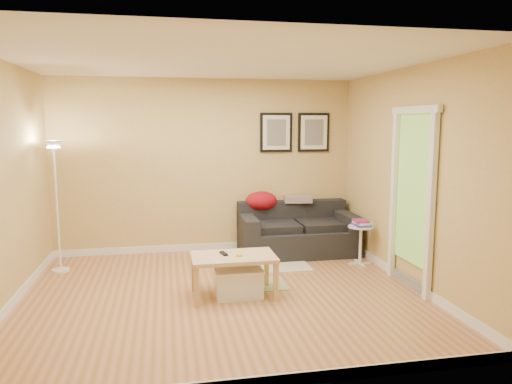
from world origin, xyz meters
TOP-DOWN VIEW (x-y plane):
  - floor at (0.00, 0.00)m, footprint 4.50×4.50m
  - ceiling at (0.00, 0.00)m, footprint 4.50×4.50m
  - wall_back at (0.00, 2.00)m, footprint 4.50×0.00m
  - wall_front at (0.00, -2.00)m, footprint 4.50×0.00m
  - wall_left at (-2.25, 0.00)m, footprint 0.00×4.00m
  - wall_right at (2.25, 0.00)m, footprint 0.00×4.00m
  - baseboard_back at (0.00, 1.99)m, footprint 4.50×0.02m
  - baseboard_front at (0.00, -1.99)m, footprint 4.50×0.02m
  - baseboard_left at (-2.24, 0.00)m, footprint 0.02×4.00m
  - baseboard_right at (2.24, 0.00)m, footprint 0.02×4.00m
  - sofa at (1.31, 1.53)m, footprint 1.70×0.90m
  - red_throw at (0.82, 1.83)m, footprint 0.48×0.36m
  - plaid_throw at (1.40, 1.83)m, footprint 0.45×0.32m
  - framed_print_left at (1.08, 1.98)m, footprint 0.50×0.04m
  - framed_print_right at (1.68, 1.98)m, footprint 0.50×0.04m
  - area_rug at (0.67, 1.07)m, footprint 1.25×0.85m
  - green_runner at (0.44, 0.24)m, footprint 0.70×0.50m
  - coffee_table at (0.12, -0.04)m, footprint 1.07×0.83m
  - remote_control at (0.02, 0.01)m, footprint 0.08×0.17m
  - tape_roll at (0.17, -0.10)m, footprint 0.07×0.07m
  - storage_bin at (0.17, -0.08)m, footprint 0.53×0.39m
  - side_table at (2.02, 0.84)m, footprint 0.35×0.35m
  - book_stack at (2.03, 0.85)m, footprint 0.27×0.31m
  - floor_lamp at (-2.00, 1.27)m, footprint 0.22×0.22m
  - doorway at (2.20, -0.15)m, footprint 0.12×1.01m

SIDE VIEW (x-z plane):
  - floor at x=0.00m, z-range 0.00..0.00m
  - area_rug at x=0.67m, z-range 0.00..0.01m
  - green_runner at x=0.44m, z-range 0.00..0.01m
  - baseboard_back at x=0.00m, z-range 0.00..0.10m
  - baseboard_front at x=0.00m, z-range 0.00..0.10m
  - baseboard_left at x=-2.24m, z-range 0.00..0.10m
  - baseboard_right at x=2.24m, z-range 0.00..0.10m
  - storage_bin at x=0.17m, z-range 0.00..0.33m
  - coffee_table at x=0.12m, z-range 0.00..0.47m
  - side_table at x=2.02m, z-range 0.00..0.54m
  - sofa at x=1.31m, z-range 0.00..0.75m
  - remote_control at x=0.02m, z-range 0.47..0.49m
  - tape_roll at x=0.17m, z-range 0.47..0.50m
  - book_stack at x=2.03m, z-range 0.54..0.62m
  - red_throw at x=0.82m, z-range 0.63..0.91m
  - plaid_throw at x=1.40m, z-range 0.73..0.83m
  - floor_lamp at x=-2.00m, z-range -0.05..1.68m
  - doorway at x=2.20m, z-range -0.04..2.09m
  - wall_back at x=0.00m, z-range -0.95..3.55m
  - wall_front at x=0.00m, z-range -0.95..3.55m
  - wall_left at x=-2.25m, z-range -0.70..3.30m
  - wall_right at x=2.25m, z-range -0.70..3.30m
  - framed_print_left at x=1.08m, z-range 1.50..2.10m
  - framed_print_right at x=1.68m, z-range 1.50..2.10m
  - ceiling at x=0.00m, z-range 2.60..2.60m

